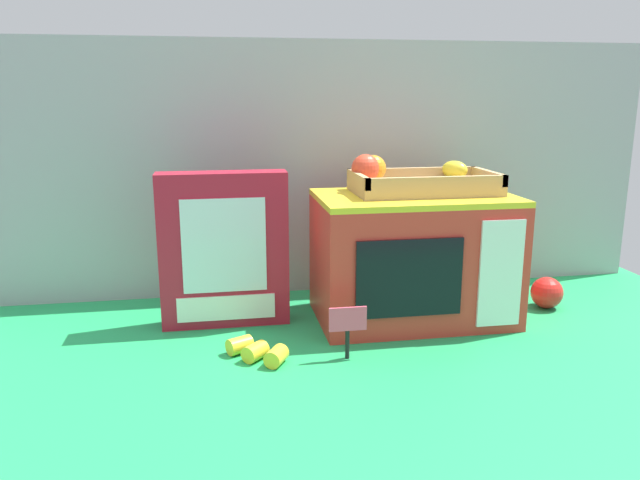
{
  "coord_description": "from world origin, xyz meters",
  "views": [
    {
      "loc": [
        -0.27,
        -1.24,
        0.48
      ],
      "look_at": [
        -0.05,
        0.0,
        0.18
      ],
      "focal_mm": 34.76,
      "sensor_mm": 36.0,
      "label": 1
    }
  ],
  "objects_px": {
    "toy_microwave": "(413,257)",
    "price_sign": "(348,325)",
    "food_groups_crate": "(413,181)",
    "loose_toy_apple": "(547,293)",
    "cookie_set_box": "(224,250)",
    "loose_toy_banana": "(257,351)"
  },
  "relations": [
    {
      "from": "toy_microwave",
      "to": "price_sign",
      "type": "distance_m",
      "value": 0.27
    },
    {
      "from": "price_sign",
      "to": "food_groups_crate",
      "type": "bearing_deg",
      "value": 49.66
    },
    {
      "from": "toy_microwave",
      "to": "loose_toy_banana",
      "type": "xyz_separation_m",
      "value": [
        -0.35,
        -0.16,
        -0.12
      ]
    },
    {
      "from": "cookie_set_box",
      "to": "loose_toy_apple",
      "type": "distance_m",
      "value": 0.73
    },
    {
      "from": "food_groups_crate",
      "to": "loose_toy_apple",
      "type": "xyz_separation_m",
      "value": [
        0.32,
        -0.03,
        -0.26
      ]
    },
    {
      "from": "loose_toy_banana",
      "to": "loose_toy_apple",
      "type": "height_order",
      "value": "loose_toy_apple"
    },
    {
      "from": "loose_toy_apple",
      "to": "food_groups_crate",
      "type": "bearing_deg",
      "value": 174.74
    },
    {
      "from": "toy_microwave",
      "to": "food_groups_crate",
      "type": "relative_size",
      "value": 1.36
    },
    {
      "from": "toy_microwave",
      "to": "cookie_set_box",
      "type": "height_order",
      "value": "cookie_set_box"
    },
    {
      "from": "loose_toy_banana",
      "to": "loose_toy_apple",
      "type": "distance_m",
      "value": 0.69
    },
    {
      "from": "food_groups_crate",
      "to": "loose_toy_banana",
      "type": "xyz_separation_m",
      "value": [
        -0.35,
        -0.2,
        -0.28
      ]
    },
    {
      "from": "cookie_set_box",
      "to": "price_sign",
      "type": "xyz_separation_m",
      "value": [
        0.21,
        -0.22,
        -0.09
      ]
    },
    {
      "from": "cookie_set_box",
      "to": "food_groups_crate",
      "type": "bearing_deg",
      "value": 0.35
    },
    {
      "from": "price_sign",
      "to": "loose_toy_apple",
      "type": "bearing_deg",
      "value": 21.02
    },
    {
      "from": "cookie_set_box",
      "to": "price_sign",
      "type": "distance_m",
      "value": 0.32
    },
    {
      "from": "food_groups_crate",
      "to": "price_sign",
      "type": "height_order",
      "value": "food_groups_crate"
    },
    {
      "from": "toy_microwave",
      "to": "food_groups_crate",
      "type": "bearing_deg",
      "value": 80.59
    },
    {
      "from": "price_sign",
      "to": "loose_toy_apple",
      "type": "relative_size",
      "value": 1.39
    },
    {
      "from": "loose_toy_banana",
      "to": "cookie_set_box",
      "type": "bearing_deg",
      "value": 104.38
    },
    {
      "from": "food_groups_crate",
      "to": "toy_microwave",
      "type": "bearing_deg",
      "value": -99.41
    },
    {
      "from": "toy_microwave",
      "to": "food_groups_crate",
      "type": "height_order",
      "value": "food_groups_crate"
    },
    {
      "from": "toy_microwave",
      "to": "loose_toy_banana",
      "type": "distance_m",
      "value": 0.4
    }
  ]
}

